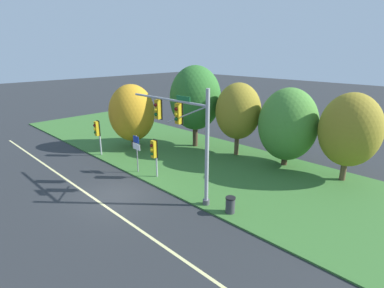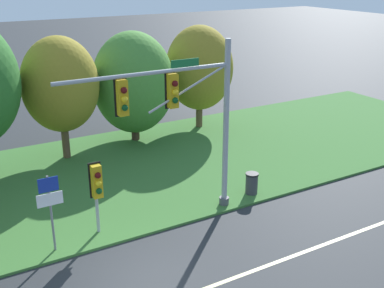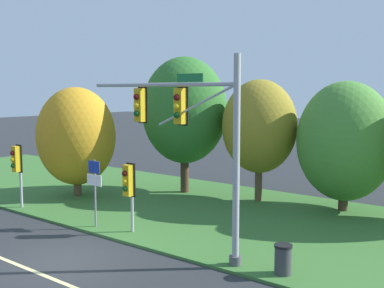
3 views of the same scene
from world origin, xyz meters
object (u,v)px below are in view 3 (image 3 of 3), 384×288
object	(u,v)px
pedestrian_signal_further_along	(129,184)
trash_bin	(283,259)
route_sign_post	(95,183)
tree_left_of_mast	(185,111)
tree_nearest_road	(76,136)
pedestrian_signal_near_kerb	(17,163)
tree_mid_verge	(345,141)
traffic_signal_mast	(191,130)
tree_behind_signpost	(259,127)

from	to	relation	value
pedestrian_signal_further_along	trash_bin	distance (m)	6.95
route_sign_post	tree_left_of_mast	distance (m)	8.12
tree_nearest_road	tree_left_of_mast	bearing A→B (deg)	46.43
pedestrian_signal_near_kerb	tree_mid_verge	bearing A→B (deg)	36.66
traffic_signal_mast	trash_bin	distance (m)	5.11
tree_nearest_road	traffic_signal_mast	bearing A→B (deg)	-18.06
tree_nearest_road	tree_left_of_mast	xyz separation A→B (m)	(3.98, 4.19, 1.32)
pedestrian_signal_near_kerb	tree_left_of_mast	world-z (taller)	tree_left_of_mast
traffic_signal_mast	route_sign_post	distance (m)	5.67
pedestrian_signal_near_kerb	route_sign_post	distance (m)	5.37
tree_behind_signpost	tree_mid_verge	size ratio (longest dim) A/B	1.02
traffic_signal_mast	tree_mid_verge	xyz separation A→B (m)	(1.87, 9.07, -1.04)
route_sign_post	tree_left_of_mast	bearing A→B (deg)	100.64
pedestrian_signal_near_kerb	tree_mid_verge	xyz separation A→B (m)	(12.34, 9.18, 1.06)
traffic_signal_mast	trash_bin	size ratio (longest dim) A/B	7.24
traffic_signal_mast	pedestrian_signal_further_along	bearing A→B (deg)	174.28
pedestrian_signal_further_along	tree_behind_signpost	distance (m)	8.29
trash_bin	traffic_signal_mast	bearing A→B (deg)	-175.80
pedestrian_signal_further_along	tree_left_of_mast	distance (m)	8.32
pedestrian_signal_near_kerb	trash_bin	xyz separation A→B (m)	(13.86, 0.37, -1.72)
traffic_signal_mast	tree_behind_signpost	world-z (taller)	traffic_signal_mast
tree_left_of_mast	pedestrian_signal_near_kerb	bearing A→B (deg)	-117.00
pedestrian_signal_further_along	trash_bin	size ratio (longest dim) A/B	2.98
tree_nearest_road	tree_mid_verge	xyz separation A→B (m)	(12.38, 5.64, 0.08)
traffic_signal_mast	tree_left_of_mast	bearing A→B (deg)	130.60
traffic_signal_mast	trash_bin	world-z (taller)	traffic_signal_mast
tree_nearest_road	tree_behind_signpost	xyz separation A→B (m)	(8.24, 4.92, 0.61)
traffic_signal_mast	tree_behind_signpost	size ratio (longest dim) A/B	1.10
traffic_signal_mast	tree_behind_signpost	bearing A→B (deg)	105.24
traffic_signal_mast	route_sign_post	xyz separation A→B (m)	(-5.11, 0.08, -2.45)
traffic_signal_mast	pedestrian_signal_further_along	distance (m)	4.13
pedestrian_signal_further_along	route_sign_post	distance (m)	1.74
tree_nearest_road	tree_left_of_mast	world-z (taller)	tree_left_of_mast
route_sign_post	pedestrian_signal_near_kerb	bearing A→B (deg)	-177.94
traffic_signal_mast	route_sign_post	size ratio (longest dim) A/B	2.42
pedestrian_signal_further_along	tree_behind_signpost	size ratio (longest dim) A/B	0.45
tree_nearest_road	tree_left_of_mast	size ratio (longest dim) A/B	0.78
route_sign_post	tree_left_of_mast	xyz separation A→B (m)	(-1.42, 7.54, 2.66)
pedestrian_signal_further_along	tree_mid_verge	distance (m)	10.27
route_sign_post	tree_nearest_road	xyz separation A→B (m)	(-5.40, 3.35, 1.34)
tree_mid_verge	pedestrian_signal_further_along	bearing A→B (deg)	-121.08
pedestrian_signal_further_along	tree_left_of_mast	bearing A→B (deg)	113.31
tree_behind_signpost	pedestrian_signal_further_along	bearing A→B (deg)	-97.95
tree_behind_signpost	tree_mid_verge	distance (m)	4.24
pedestrian_signal_further_along	route_sign_post	size ratio (longest dim) A/B	1.00
tree_behind_signpost	tree_left_of_mast	bearing A→B (deg)	-170.20
route_sign_post	tree_behind_signpost	xyz separation A→B (m)	(2.84, 8.27, 1.95)
tree_behind_signpost	route_sign_post	bearing A→B (deg)	-108.93
tree_behind_signpost	pedestrian_signal_near_kerb	bearing A→B (deg)	-134.06
trash_bin	pedestrian_signal_further_along	bearing A→B (deg)	179.23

